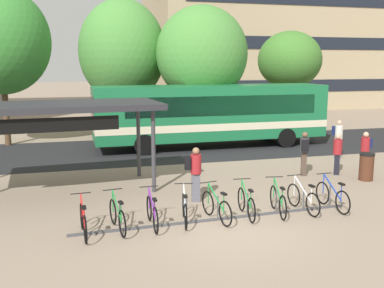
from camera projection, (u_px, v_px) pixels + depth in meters
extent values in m
plane|color=gray|center=(229.00, 229.00, 11.77)|extent=(200.00, 200.00, 0.00)
cube|color=#232326|center=(154.00, 150.00, 22.60)|extent=(80.00, 7.20, 0.01)
cube|color=#196B3D|center=(211.00, 112.00, 23.04)|extent=(12.03, 2.70, 2.70)
cube|color=beige|center=(211.00, 124.00, 23.16)|extent=(12.05, 2.72, 0.36)
cube|color=black|center=(104.00, 91.00, 21.39)|extent=(1.03, 2.31, 0.40)
cube|color=black|center=(93.00, 110.00, 21.41)|extent=(0.11, 2.19, 1.40)
cube|color=black|center=(225.00, 106.00, 21.87)|extent=(9.84, 0.19, 0.97)
cube|color=black|center=(209.00, 102.00, 24.23)|extent=(9.84, 0.19, 0.97)
cylinder|color=black|center=(144.00, 145.00, 21.20)|extent=(1.00, 0.31, 1.00)
cylinder|color=black|center=(137.00, 137.00, 23.39)|extent=(1.00, 0.31, 1.00)
cylinder|color=black|center=(286.00, 138.00, 23.18)|extent=(1.00, 0.31, 1.00)
cylinder|color=black|center=(267.00, 131.00, 25.36)|extent=(1.00, 0.31, 1.00)
cube|color=#47474C|center=(218.00, 219.00, 12.43)|extent=(8.13, 0.46, 0.06)
cylinder|color=#47474C|center=(84.00, 222.00, 11.30)|extent=(0.04, 0.04, 0.70)
cylinder|color=#47474C|center=(120.00, 218.00, 11.57)|extent=(0.04, 0.04, 0.70)
cylinder|color=#47474C|center=(154.00, 215.00, 11.84)|extent=(0.04, 0.04, 0.70)
cylinder|color=#47474C|center=(187.00, 211.00, 12.11)|extent=(0.04, 0.04, 0.70)
cylinder|color=#47474C|center=(218.00, 208.00, 12.37)|extent=(0.04, 0.04, 0.70)
cylinder|color=#47474C|center=(247.00, 205.00, 12.64)|extent=(0.04, 0.04, 0.70)
cylinder|color=#47474C|center=(276.00, 202.00, 12.91)|extent=(0.04, 0.04, 0.70)
cylinder|color=#47474C|center=(303.00, 199.00, 13.18)|extent=(0.04, 0.04, 0.70)
cylinder|color=#47474C|center=(330.00, 197.00, 13.45)|extent=(0.04, 0.04, 0.70)
torus|color=black|center=(82.00, 216.00, 11.73)|extent=(0.09, 0.71, 0.70)
torus|color=black|center=(85.00, 230.00, 10.78)|extent=(0.09, 0.71, 0.70)
cube|color=red|center=(83.00, 210.00, 11.22)|extent=(0.09, 0.92, 0.58)
cylinder|color=red|center=(84.00, 218.00, 10.82)|extent=(0.03, 0.03, 0.55)
cube|color=black|center=(84.00, 207.00, 10.78)|extent=(0.11, 0.23, 0.05)
cylinder|color=red|center=(81.00, 205.00, 11.65)|extent=(0.03, 0.03, 0.65)
cylinder|color=black|center=(81.00, 193.00, 11.60)|extent=(0.52, 0.06, 0.03)
torus|color=black|center=(113.00, 212.00, 12.08)|extent=(0.14, 0.70, 0.70)
torus|color=black|center=(122.00, 224.00, 11.15)|extent=(0.14, 0.70, 0.70)
cube|color=#1E7F38|center=(117.00, 206.00, 11.58)|extent=(0.16, 0.92, 0.58)
cylinder|color=#1E7F38|center=(121.00, 213.00, 11.20)|extent=(0.03, 0.03, 0.55)
cube|color=black|center=(121.00, 203.00, 11.15)|extent=(0.13, 0.23, 0.05)
cylinder|color=#1E7F38|center=(113.00, 201.00, 12.00)|extent=(0.04, 0.04, 0.65)
cylinder|color=black|center=(112.00, 189.00, 11.95)|extent=(0.52, 0.10, 0.03)
torus|color=black|center=(149.00, 208.00, 12.36)|extent=(0.05, 0.70, 0.70)
torus|color=black|center=(156.00, 221.00, 11.39)|extent=(0.05, 0.70, 0.70)
cube|color=#702893|center=(152.00, 203.00, 11.84)|extent=(0.03, 0.92, 0.58)
cylinder|color=#702893|center=(155.00, 209.00, 11.44)|extent=(0.03, 0.03, 0.55)
cube|color=black|center=(155.00, 200.00, 11.39)|extent=(0.10, 0.22, 0.05)
cylinder|color=#702893|center=(149.00, 198.00, 12.29)|extent=(0.03, 0.03, 0.65)
cylinder|color=black|center=(149.00, 187.00, 12.23)|extent=(0.52, 0.03, 0.03)
torus|color=black|center=(184.00, 205.00, 12.67)|extent=(0.17, 0.70, 0.70)
torus|color=black|center=(186.00, 217.00, 11.67)|extent=(0.17, 0.70, 0.70)
cube|color=#B7BABF|center=(185.00, 199.00, 12.14)|extent=(0.20, 0.91, 0.58)
cylinder|color=#B7BABF|center=(186.00, 206.00, 11.72)|extent=(0.04, 0.04, 0.55)
cube|color=black|center=(186.00, 196.00, 11.68)|extent=(0.14, 0.23, 0.05)
cylinder|color=#B7BABF|center=(184.00, 194.00, 12.60)|extent=(0.04, 0.04, 0.65)
cylinder|color=black|center=(184.00, 184.00, 12.54)|extent=(0.52, 0.12, 0.03)
torus|color=black|center=(208.00, 203.00, 12.82)|extent=(0.17, 0.70, 0.70)
torus|color=black|center=(225.00, 214.00, 11.91)|extent=(0.17, 0.70, 0.70)
cube|color=#1E7F38|center=(216.00, 197.00, 12.33)|extent=(0.20, 0.91, 0.58)
cylinder|color=#1E7F38|center=(224.00, 203.00, 11.95)|extent=(0.03, 0.03, 0.55)
cube|color=black|center=(224.00, 194.00, 11.91)|extent=(0.14, 0.23, 0.05)
cylinder|color=#1E7F38|center=(208.00, 193.00, 12.75)|extent=(0.04, 0.04, 0.65)
cylinder|color=black|center=(208.00, 182.00, 12.69)|extent=(0.52, 0.12, 0.03)
torus|color=black|center=(241.00, 199.00, 13.18)|extent=(0.11, 0.71, 0.70)
torus|color=black|center=(251.00, 210.00, 12.19)|extent=(0.11, 0.71, 0.70)
cube|color=#1E7F38|center=(246.00, 194.00, 12.65)|extent=(0.12, 0.92, 0.58)
cylinder|color=#1E7F38|center=(251.00, 200.00, 12.24)|extent=(0.03, 0.03, 0.55)
cube|color=black|center=(251.00, 191.00, 12.19)|extent=(0.12, 0.23, 0.05)
cylinder|color=#1E7F38|center=(242.00, 189.00, 13.10)|extent=(0.03, 0.03, 0.65)
cylinder|color=black|center=(242.00, 179.00, 13.05)|extent=(0.52, 0.08, 0.03)
torus|color=black|center=(273.00, 197.00, 13.41)|extent=(0.17, 0.70, 0.70)
torus|color=black|center=(283.00, 208.00, 12.41)|extent=(0.17, 0.70, 0.70)
cube|color=#1E7F38|center=(278.00, 191.00, 12.87)|extent=(0.20, 0.91, 0.58)
cylinder|color=#1E7F38|center=(282.00, 198.00, 12.46)|extent=(0.03, 0.03, 0.55)
cube|color=black|center=(283.00, 188.00, 12.41)|extent=(0.14, 0.23, 0.05)
cylinder|color=#1E7F38|center=(274.00, 187.00, 13.33)|extent=(0.04, 0.04, 0.65)
cylinder|color=black|center=(274.00, 177.00, 13.27)|extent=(0.52, 0.12, 0.03)
torus|color=black|center=(294.00, 195.00, 13.61)|extent=(0.10, 0.71, 0.70)
torus|color=black|center=(313.00, 205.00, 12.66)|extent=(0.10, 0.71, 0.70)
cube|color=silver|center=(303.00, 189.00, 13.10)|extent=(0.10, 0.92, 0.58)
cylinder|color=silver|center=(311.00, 195.00, 12.71)|extent=(0.03, 0.03, 0.55)
cube|color=black|center=(312.00, 186.00, 12.66)|extent=(0.12, 0.23, 0.05)
cylinder|color=silver|center=(294.00, 185.00, 13.54)|extent=(0.03, 0.03, 0.65)
cylinder|color=black|center=(295.00, 175.00, 13.48)|extent=(0.52, 0.07, 0.03)
torus|color=black|center=(323.00, 193.00, 13.82)|extent=(0.07, 0.71, 0.70)
torus|color=black|center=(343.00, 203.00, 12.86)|extent=(0.07, 0.71, 0.70)
cube|color=#1E3DB2|center=(332.00, 187.00, 13.30)|extent=(0.07, 0.92, 0.58)
cylinder|color=#1E3DB2|center=(341.00, 193.00, 12.91)|extent=(0.03, 0.03, 0.55)
cube|color=black|center=(342.00, 184.00, 12.86)|extent=(0.11, 0.22, 0.05)
cylinder|color=#1E3DB2|center=(323.00, 183.00, 13.75)|extent=(0.03, 0.03, 0.65)
cylinder|color=black|center=(324.00, 173.00, 13.69)|extent=(0.52, 0.05, 0.03)
cylinder|color=#38383D|center=(153.00, 151.00, 14.94)|extent=(0.15, 0.15, 2.81)
cylinder|color=#38383D|center=(138.00, 140.00, 17.08)|extent=(0.15, 0.15, 2.81)
cube|color=#28282D|center=(48.00, 107.00, 14.69)|extent=(7.51, 3.65, 0.20)
cube|color=black|center=(51.00, 125.00, 13.56)|extent=(4.15, 0.40, 0.44)
cube|color=#47382D|center=(304.00, 164.00, 17.34)|extent=(0.29, 0.32, 0.91)
cylinder|color=#333338|center=(305.00, 145.00, 17.21)|extent=(0.45, 0.45, 0.59)
sphere|color=brown|center=(305.00, 135.00, 17.14)|extent=(0.22, 0.22, 0.22)
cube|color=black|center=(305.00, 146.00, 16.95)|extent=(0.33, 0.28, 0.40)
cube|color=#565660|center=(196.00, 187.00, 14.05)|extent=(0.29, 0.24, 0.91)
cylinder|color=maroon|center=(196.00, 164.00, 13.91)|extent=(0.39, 0.39, 0.61)
sphere|color=#936B4C|center=(196.00, 151.00, 13.84)|extent=(0.22, 0.22, 0.22)
cube|color=black|center=(188.00, 163.00, 13.88)|extent=(0.23, 0.31, 0.40)
cube|color=black|center=(337.00, 164.00, 17.50)|extent=(0.31, 0.33, 0.81)
cylinder|color=maroon|center=(338.00, 147.00, 17.37)|extent=(0.47, 0.47, 0.59)
sphere|color=tan|center=(338.00, 137.00, 17.30)|extent=(0.22, 0.22, 0.22)
cube|color=#197075|center=(338.00, 145.00, 17.61)|extent=(0.33, 0.30, 0.40)
cube|color=#565660|center=(338.00, 148.00, 20.51)|extent=(0.22, 0.27, 0.91)
cylinder|color=beige|center=(339.00, 132.00, 20.37)|extent=(0.36, 0.36, 0.63)
sphere|color=tan|center=(340.00, 123.00, 20.30)|extent=(0.22, 0.22, 0.22)
cube|color=navy|center=(335.00, 130.00, 20.61)|extent=(0.29, 0.20, 0.40)
cube|color=#47382D|center=(364.00, 161.00, 18.04)|extent=(0.32, 0.30, 0.80)
cylinder|color=maroon|center=(365.00, 145.00, 17.91)|extent=(0.46, 0.46, 0.59)
sphere|color=tan|center=(366.00, 135.00, 17.84)|extent=(0.22, 0.22, 0.22)
cube|color=navy|center=(368.00, 143.00, 18.08)|extent=(0.29, 0.33, 0.40)
cylinder|color=#4C2819|center=(366.00, 168.00, 16.62)|extent=(0.52, 0.52, 0.95)
cylinder|color=black|center=(367.00, 154.00, 16.53)|extent=(0.55, 0.55, 0.08)
cylinder|color=brown|center=(6.00, 116.00, 23.63)|extent=(0.32, 0.32, 3.11)
ellipsoid|color=#388433|center=(1.00, 41.00, 22.93)|extent=(5.03, 5.03, 5.49)
cylinder|color=brown|center=(288.00, 106.00, 30.30)|extent=(0.32, 0.32, 2.91)
ellipsoid|color=#427A2D|center=(290.00, 60.00, 29.75)|extent=(4.24, 4.24, 3.81)
cylinder|color=brown|center=(202.00, 116.00, 25.93)|extent=(0.32, 0.32, 2.54)
ellipsoid|color=#4C8E3D|center=(202.00, 54.00, 25.30)|extent=(5.19, 5.19, 5.41)
cylinder|color=brown|center=(124.00, 115.00, 27.22)|extent=(0.32, 0.32, 2.43)
ellipsoid|color=#4C8E3D|center=(122.00, 51.00, 26.54)|extent=(5.16, 5.16, 6.10)
cube|color=black|center=(304.00, 86.00, 40.73)|extent=(22.18, 0.06, 1.10)
cube|color=black|center=(305.00, 43.00, 40.05)|extent=(22.18, 0.06, 1.10)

